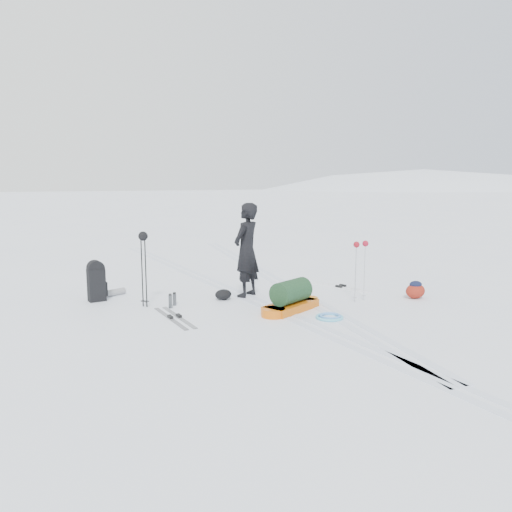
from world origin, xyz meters
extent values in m
plane|color=white|center=(0.00, 0.00, 0.00)|extent=(200.00, 200.00, 0.00)
ellipsoid|color=white|center=(90.00, 90.00, -75.00)|extent=(256.00, 192.00, 160.00)
cube|color=silver|center=(-0.12, 0.00, 0.00)|extent=(1.40, 17.97, 0.01)
cube|color=silver|center=(0.12, 0.00, 0.00)|extent=(1.40, 17.97, 0.01)
cube|color=silver|center=(1.28, 2.00, 0.00)|extent=(2.09, 13.88, 0.01)
cube|color=silver|center=(1.52, 2.00, 0.00)|extent=(2.09, 13.88, 0.01)
imported|color=black|center=(0.03, 0.41, 0.98)|extent=(0.85, 0.80, 1.96)
cube|color=#C3590B|center=(0.31, -0.99, 0.07)|extent=(1.28, 0.95, 0.15)
cylinder|color=orange|center=(0.80, -0.76, 0.07)|extent=(0.58, 0.58, 0.15)
cylinder|color=#D45E0C|center=(-0.18, -1.23, 0.07)|extent=(0.58, 0.58, 0.15)
cylinder|color=#15301B|center=(0.31, -0.99, 0.36)|extent=(0.90, 0.73, 0.43)
cube|color=black|center=(-2.88, 1.32, 0.33)|extent=(0.35, 0.27, 0.65)
cylinder|color=black|center=(-2.88, 1.32, 0.67)|extent=(0.34, 0.26, 0.32)
cube|color=black|center=(-2.71, 1.36, 0.23)|extent=(0.09, 0.18, 0.28)
cylinder|color=gray|center=(-2.50, 1.65, 0.07)|extent=(0.53, 0.32, 0.14)
cylinder|color=black|center=(-2.13, 0.50, 0.67)|extent=(0.02, 0.02, 1.35)
cylinder|color=black|center=(-2.08, 0.42, 0.67)|extent=(0.02, 0.02, 1.35)
torus|color=black|center=(-2.13, 0.50, 0.11)|extent=(0.10, 0.10, 0.01)
torus|color=black|center=(-2.08, 0.42, 0.11)|extent=(0.10, 0.10, 0.01)
sphere|color=black|center=(-2.10, 0.45, 1.37)|extent=(0.18, 0.18, 0.18)
cylinder|color=#B4B5BB|center=(1.79, -0.96, 0.57)|extent=(0.03, 0.03, 1.14)
cylinder|color=silver|center=(2.05, -0.90, 0.57)|extent=(0.03, 0.03, 1.14)
torus|color=#A7A8AE|center=(1.79, -0.96, 0.09)|extent=(0.10, 0.10, 0.01)
torus|color=#A8ACAF|center=(2.05, -0.90, 0.09)|extent=(0.10, 0.10, 0.01)
sphere|color=maroon|center=(1.79, -0.96, 1.16)|extent=(0.12, 0.12, 0.12)
sphere|color=maroon|center=(2.05, -0.90, 1.16)|extent=(0.12, 0.12, 0.12)
cube|color=gray|center=(-1.73, -0.57, 0.01)|extent=(0.18, 1.59, 0.01)
cube|color=gray|center=(-1.89, -0.58, 0.01)|extent=(0.18, 1.59, 0.01)
cube|color=black|center=(-1.73, -0.57, 0.04)|extent=(0.07, 0.16, 0.04)
cube|color=black|center=(-1.89, -0.58, 0.04)|extent=(0.07, 0.16, 0.04)
cube|color=white|center=(2.24, 0.26, 0.01)|extent=(0.64, 1.52, 0.01)
cube|color=white|center=(2.39, 0.31, 0.01)|extent=(0.64, 1.52, 0.01)
cube|color=black|center=(2.24, 0.26, 0.04)|extent=(0.11, 0.17, 0.04)
cube|color=black|center=(2.39, 0.31, 0.04)|extent=(0.11, 0.17, 0.04)
torus|color=#5CC3E0|center=(0.66, -1.76, 0.03)|extent=(0.64, 0.64, 0.05)
torus|color=#5E9DE5|center=(0.69, -1.73, 0.04)|extent=(0.50, 0.50, 0.04)
ellipsoid|color=maroon|center=(3.10, -1.24, 0.15)|extent=(0.47, 0.38, 0.31)
ellipsoid|color=black|center=(3.10, -1.24, 0.29)|extent=(0.30, 0.26, 0.15)
cylinder|color=#515457|center=(-1.69, 0.14, 0.12)|extent=(0.08, 0.08, 0.25)
cylinder|color=#4F5155|center=(-1.56, 0.31, 0.11)|extent=(0.08, 0.08, 0.23)
cylinder|color=black|center=(-1.69, 0.14, 0.26)|extent=(0.07, 0.07, 0.03)
cylinder|color=black|center=(-1.56, 0.31, 0.24)|extent=(0.07, 0.07, 0.03)
ellipsoid|color=black|center=(-0.53, 0.33, 0.11)|extent=(0.36, 0.28, 0.21)
camera|label=1|loc=(-4.15, -8.93, 2.43)|focal=35.00mm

